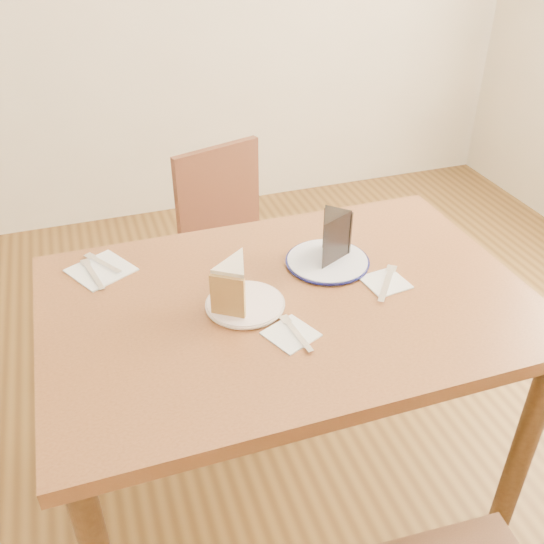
{
  "coord_description": "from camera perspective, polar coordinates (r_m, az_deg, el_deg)",
  "views": [
    {
      "loc": [
        -0.43,
        -1.14,
        1.64
      ],
      "look_at": [
        -0.02,
        0.05,
        0.8
      ],
      "focal_mm": 40.0,
      "sensor_mm": 36.0,
      "label": 1
    }
  ],
  "objects": [
    {
      "name": "chair_far",
      "position": [
        2.25,
        -3.14,
        2.04
      ],
      "size": [
        0.51,
        0.51,
        0.82
      ],
      "rotation": [
        0.0,
        0.0,
        3.45
      ],
      "color": "#391B11",
      "rests_on": "ground"
    },
    {
      "name": "carrot_cake",
      "position": [
        1.45,
        -3.41,
        -0.96
      ],
      "size": [
        0.13,
        0.14,
        0.1
      ],
      "primitive_type": null,
      "rotation": [
        0.0,
        0.0,
        -0.6
      ],
      "color": "beige",
      "rests_on": "plate_cream"
    },
    {
      "name": "table",
      "position": [
        1.56,
        1.47,
        -5.36
      ],
      "size": [
        1.2,
        0.8,
        0.75
      ],
      "color": "#4F2B15",
      "rests_on": "ground"
    },
    {
      "name": "plate_cream",
      "position": [
        1.47,
        -2.54,
        -3.04
      ],
      "size": [
        0.19,
        0.19,
        0.01
      ],
      "primitive_type": "cylinder",
      "color": "white",
      "rests_on": "table"
    },
    {
      "name": "napkin_navy",
      "position": [
        1.58,
        10.62,
        -0.96
      ],
      "size": [
        0.12,
        0.12,
        0.0
      ],
      "primitive_type": "cube",
      "rotation": [
        0.0,
        0.0,
        0.13
      ],
      "color": "white",
      "rests_on": "table"
    },
    {
      "name": "napkin_spare",
      "position": [
        1.67,
        -15.8,
        0.18
      ],
      "size": [
        0.19,
        0.19,
        0.0
      ],
      "primitive_type": "cube",
      "rotation": [
        0.0,
        0.0,
        0.49
      ],
      "color": "white",
      "rests_on": "table"
    },
    {
      "name": "fork_spare",
      "position": [
        1.68,
        -15.6,
        0.79
      ],
      "size": [
        0.09,
        0.13,
        0.0
      ],
      "primitive_type": "cube",
      "rotation": [
        0.0,
        0.0,
        0.56
      ],
      "color": "silver",
      "rests_on": "napkin_spare"
    },
    {
      "name": "plate_navy",
      "position": [
        1.64,
        5.23,
        1.0
      ],
      "size": [
        0.22,
        0.22,
        0.01
      ],
      "primitive_type": "cylinder",
      "color": "white",
      "rests_on": "table"
    },
    {
      "name": "chocolate_cake",
      "position": [
        1.6,
        5.48,
        2.97
      ],
      "size": [
        0.13,
        0.13,
        0.12
      ],
      "primitive_type": null,
      "rotation": [
        0.0,
        0.0,
        2.37
      ],
      "color": "black",
      "rests_on": "plate_navy"
    },
    {
      "name": "fork_cream",
      "position": [
        1.38,
        2.34,
        -5.81
      ],
      "size": [
        0.03,
        0.14,
        0.0
      ],
      "primitive_type": "cube",
      "rotation": [
        0.0,
        0.0,
        0.12
      ],
      "color": "silver",
      "rests_on": "napkin_cream"
    },
    {
      "name": "napkin_cream",
      "position": [
        1.39,
        1.78,
        -5.87
      ],
      "size": [
        0.14,
        0.14,
        0.0
      ],
      "primitive_type": "cube",
      "rotation": [
        0.0,
        0.0,
        0.41
      ],
      "color": "white",
      "rests_on": "table"
    },
    {
      "name": "ground",
      "position": [
        2.04,
        1.19,
        -19.74
      ],
      "size": [
        4.0,
        4.0,
        0.0
      ],
      "primitive_type": "plane",
      "color": "#442C12",
      "rests_on": "ground"
    },
    {
      "name": "knife_spare",
      "position": [
        1.65,
        -16.48,
        -0.23
      ],
      "size": [
        0.05,
        0.16,
        0.0
      ],
      "primitive_type": "cube",
      "rotation": [
        0.0,
        0.0,
        0.21
      ],
      "color": "silver",
      "rests_on": "napkin_spare"
    },
    {
      "name": "knife_navy",
      "position": [
        1.57,
        10.74,
        -1.07
      ],
      "size": [
        0.12,
        0.14,
        0.0
      ],
      "primitive_type": "cube",
      "rotation": [
        0.0,
        0.0,
        -0.66
      ],
      "color": "silver",
      "rests_on": "napkin_navy"
    }
  ]
}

